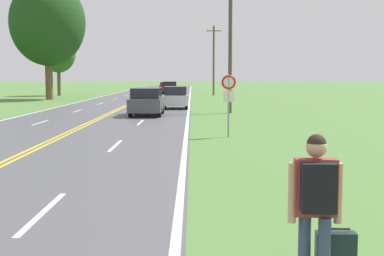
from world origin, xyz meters
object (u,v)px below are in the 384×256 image
at_px(tree_mid_treeline, 49,23).
at_px(car_dark_grey_suv_approaching, 148,101).
at_px(traffic_sign, 230,90).
at_px(tree_right_cluster, 59,53).
at_px(hitchhiker_person, 317,196).
at_px(car_silver_hatchback_mid_near, 177,97).
at_px(car_red_hatchback_receding, 168,86).
at_px(car_maroon_van_mid_far, 171,87).

height_order(tree_mid_treeline, car_dark_grey_suv_approaching, tree_mid_treeline).
height_order(traffic_sign, tree_right_cluster, tree_right_cluster).
bearing_deg(tree_right_cluster, hitchhiker_person, -73.40).
relative_size(traffic_sign, car_silver_hatchback_mid_near, 0.70).
height_order(hitchhiker_person, car_dark_grey_suv_approaching, hitchhiker_person).
distance_m(tree_mid_treeline, car_silver_hatchback_mid_near, 20.68).
xyz_separation_m(hitchhiker_person, car_silver_hatchback_mid_near, (-2.59, 32.87, -0.25)).
relative_size(car_dark_grey_suv_approaching, car_red_hatchback_receding, 1.06).
distance_m(hitchhiker_person, traffic_sign, 15.15).
bearing_deg(car_maroon_van_mid_far, tree_mid_treeline, -35.70).
xyz_separation_m(car_silver_hatchback_mid_near, car_maroon_van_mid_far, (-1.69, 31.20, 0.00)).
bearing_deg(car_dark_grey_suv_approaching, car_silver_hatchback_mid_near, 167.26).
height_order(traffic_sign, car_red_hatchback_receding, traffic_sign).
bearing_deg(traffic_sign, car_red_hatchback_receding, 95.14).
relative_size(traffic_sign, car_red_hatchback_receding, 0.57).
relative_size(hitchhiker_person, car_maroon_van_mid_far, 0.37).
xyz_separation_m(tree_mid_treeline, car_dark_grey_suv_approaching, (11.51, -21.14, -6.67)).
bearing_deg(tree_mid_treeline, car_dark_grey_suv_approaching, -61.44).
relative_size(car_maroon_van_mid_far, car_red_hatchback_receding, 1.14).
xyz_separation_m(tree_mid_treeline, tree_right_cluster, (-1.50, 9.96, -2.56)).
bearing_deg(tree_mid_treeline, car_maroon_van_mid_far, 55.67).
height_order(car_dark_grey_suv_approaching, car_maroon_van_mid_far, car_dark_grey_suv_approaching).
bearing_deg(traffic_sign, hitchhiker_person, -90.20).
bearing_deg(tree_mid_treeline, car_red_hatchback_receding, 66.86).
xyz_separation_m(hitchhiker_person, traffic_sign, (0.05, 15.13, 0.75)).
bearing_deg(car_maroon_van_mid_far, hitchhiker_person, 2.45).
relative_size(hitchhiker_person, tree_right_cluster, 0.24).
distance_m(traffic_sign, car_silver_hatchback_mid_near, 17.97).
height_order(tree_right_cluster, car_dark_grey_suv_approaching, tree_right_cluster).
bearing_deg(car_dark_grey_suv_approaching, car_red_hatchback_receding, -178.47).
relative_size(hitchhiker_person, tree_mid_treeline, 0.15).
height_order(tree_right_cluster, car_maroon_van_mid_far, tree_right_cluster).
bearing_deg(traffic_sign, car_silver_hatchback_mid_near, 98.46).
bearing_deg(tree_mid_treeline, hitchhiker_person, -71.79).
bearing_deg(car_dark_grey_suv_approaching, tree_right_cluster, -156.98).
height_order(traffic_sign, tree_mid_treeline, tree_mid_treeline).
bearing_deg(tree_mid_treeline, traffic_sign, -64.15).
height_order(car_silver_hatchback_mid_near, car_maroon_van_mid_far, car_silver_hatchback_mid_near).
distance_m(tree_mid_treeline, car_maroon_van_mid_far, 21.20).
xyz_separation_m(traffic_sign, car_red_hatchback_receding, (-5.13, 57.00, -1.08)).
distance_m(car_silver_hatchback_mid_near, car_maroon_van_mid_far, 31.25).
xyz_separation_m(tree_right_cluster, car_maroon_van_mid_far, (12.84, 6.65, -4.14)).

